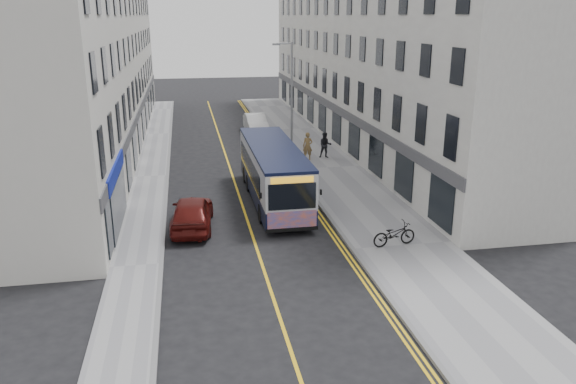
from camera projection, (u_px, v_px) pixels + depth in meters
name	position (u px, v px, depth m)	size (l,w,h in m)	color
ground	(256.00, 247.00, 24.37)	(140.00, 140.00, 0.00)	black
pavement_east	(327.00, 168.00, 36.69)	(4.50, 64.00, 0.12)	gray
pavement_west	(151.00, 177.00, 34.74)	(2.00, 64.00, 0.12)	gray
kerb_east	(294.00, 170.00, 36.30)	(0.18, 64.00, 0.13)	slate
kerb_west	(168.00, 176.00, 34.91)	(0.18, 64.00, 0.13)	slate
road_centre_line	(232.00, 174.00, 35.62)	(0.12, 64.00, 0.01)	yellow
road_dbl_yellow_inner	(287.00, 171.00, 36.24)	(0.10, 64.00, 0.01)	yellow
road_dbl_yellow_outer	(290.00, 171.00, 36.27)	(0.10, 64.00, 0.01)	yellow
terrace_east	(365.00, 57.00, 44.11)	(6.00, 46.00, 13.00)	silver
terrace_west	(94.00, 60.00, 40.54)	(6.00, 46.00, 13.00)	beige
streetlamp	(290.00, 98.00, 36.90)	(1.32, 0.18, 8.00)	gray
city_bus	(273.00, 171.00, 29.84)	(2.47, 10.56, 3.07)	black
bicycle	(394.00, 234.00, 24.08)	(0.69, 1.98, 1.04)	black
pedestrian_near	(308.00, 146.00, 38.42)	(0.68, 0.45, 1.87)	olive
pedestrian_far	(325.00, 145.00, 38.87)	(0.87, 0.68, 1.79)	black
car_white	(256.00, 123.00, 47.98)	(1.66, 4.75, 1.56)	white
car_maroon	(192.00, 212.00, 26.29)	(1.87, 4.65, 1.58)	#53100D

